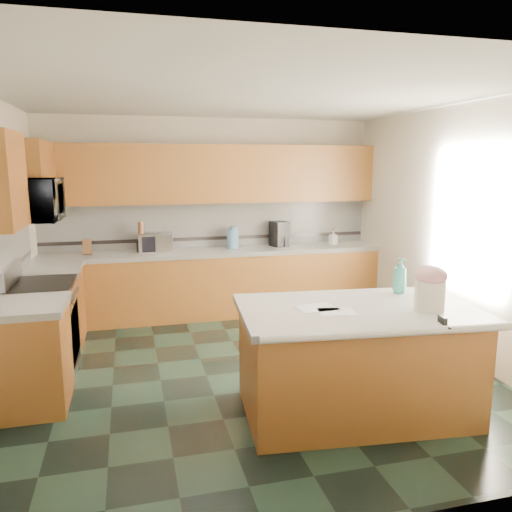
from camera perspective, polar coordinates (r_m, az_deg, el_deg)
name	(u,v)px	position (r m, az deg, el deg)	size (l,w,h in m)	color
floor	(250,371)	(5.20, -0.66, -13.00)	(4.60, 4.60, 0.00)	black
ceiling	(250,94)	(4.81, -0.73, 17.98)	(4.60, 4.60, 0.00)	white
wall_back	(211,216)	(7.08, -5.17, 4.57)	(4.60, 0.04, 2.70)	beige
wall_front	(355,303)	(2.67, 11.27, -5.31)	(4.60, 0.04, 2.70)	beige
wall_right	(458,232)	(5.82, 22.10, 2.59)	(0.04, 4.60, 2.70)	beige
back_base_cab	(216,285)	(6.93, -4.62, -3.29)	(4.60, 0.60, 0.86)	#5A2E11
back_countertop	(215,252)	(6.83, -4.67, 0.47)	(4.60, 0.64, 0.06)	white
back_upper_cab	(212,174)	(6.87, -5.00, 9.32)	(4.60, 0.33, 0.78)	#5A2E11
back_backsplash	(211,224)	(7.06, -5.11, 3.61)	(4.60, 0.02, 0.63)	silver
back_accent_band	(212,238)	(7.08, -5.08, 2.04)	(4.60, 0.01, 0.05)	black
left_base_cab_rear	(55,309)	(6.21, -22.03, -5.65)	(0.60, 0.82, 0.86)	#5A2E11
left_counter_rear	(52,270)	(6.10, -22.32, -1.49)	(0.64, 0.82, 0.06)	white
left_base_cab_front	(30,358)	(4.77, -24.39, -10.62)	(0.60, 0.72, 0.86)	#5A2E11
left_counter_front	(26,307)	(4.63, -24.81, -5.28)	(0.64, 0.72, 0.06)	white
left_backsplash	(6,252)	(5.38, -26.64, 0.41)	(0.02, 2.30, 0.63)	silver
left_accent_band	(9,272)	(5.41, -26.41, -1.62)	(0.01, 2.30, 0.05)	black
left_upper_cab_rear	(33,176)	(6.14, -24.09, 8.35)	(0.33, 1.09, 0.78)	#5A2E11
range_body	(44,330)	(5.46, -23.09, -7.79)	(0.60, 0.76, 0.88)	#B7B7BC
range_oven_door	(75,331)	(5.43, -20.01, -8.11)	(0.02, 0.68, 0.55)	black
range_cooktop	(40,285)	(5.34, -23.44, -3.08)	(0.62, 0.78, 0.04)	black
range_handle	(75,295)	(5.32, -19.94, -4.21)	(0.02, 0.02, 0.66)	#B7B7BC
range_backguard	(10,275)	(5.36, -26.27, -1.93)	(0.06, 0.76, 0.18)	#B7B7BC
microwave	(33,200)	(5.22, -24.10, 5.85)	(0.73, 0.50, 0.41)	#B7B7BC
island_base	(355,363)	(4.34, 11.29, -11.95)	(1.82, 1.04, 0.86)	#5A2E11
island_top	(357,310)	(4.19, 11.51, -6.11)	(1.92, 1.14, 0.06)	white
island_bullnose	(393,333)	(3.71, 15.39, -8.47)	(0.06, 0.06, 1.92)	white
treat_jar	(430,295)	(4.20, 19.23, -4.26)	(0.24, 0.24, 0.25)	beige
treat_jar_lid	(431,275)	(4.17, 19.37, -2.10)	(0.26, 0.26, 0.16)	#D18F97
treat_jar_knob	(431,269)	(4.16, 19.41, -1.39)	(0.03, 0.03, 0.08)	tan
treat_jar_knob_end_l	(427,269)	(4.13, 18.92, -1.42)	(0.04, 0.04, 0.04)	tan
treat_jar_knob_end_r	(436,269)	(4.18, 19.90, -1.35)	(0.04, 0.04, 0.04)	tan
soap_bottle_island	(400,276)	(4.69, 16.13, -2.16)	(0.12, 0.12, 0.32)	teal
paper_sheet_a	(337,312)	(4.01, 9.24, -6.29)	(0.28, 0.21, 0.00)	white
paper_sheet_b	(316,308)	(4.09, 6.93, -5.90)	(0.32, 0.24, 0.00)	white
clamp_body	(442,322)	(3.92, 20.53, -7.09)	(0.03, 0.10, 0.09)	black
clamp_handle	(447,327)	(3.88, 21.02, -7.62)	(0.02, 0.02, 0.07)	black
knife_block	(87,247)	(6.79, -18.74, 0.96)	(0.10, 0.09, 0.19)	#472814
utensil_crock	(141,246)	(6.80, -12.96, 1.14)	(0.13, 0.13, 0.16)	black
utensil_bundle	(141,231)	(6.77, -13.02, 2.81)	(0.08, 0.08, 0.24)	#472814
toaster_oven	(156,243)	(6.77, -11.35, 1.50)	(0.42, 0.29, 0.24)	#B7B7BC
toaster_oven_door	(157,244)	(6.64, -11.28, 1.33)	(0.38, 0.01, 0.20)	black
paper_towel	(234,237)	(6.95, -2.58, 2.14)	(0.13, 0.13, 0.30)	white
paper_towel_base	(234,247)	(6.97, -2.57, 1.01)	(0.20, 0.20, 0.01)	#B7B7BC
water_jug	(233,239)	(6.91, -2.66, 1.98)	(0.16, 0.16, 0.27)	#5384A7
water_jug_neck	(233,228)	(6.89, -2.68, 3.23)	(0.08, 0.08, 0.04)	#5384A7
coffee_maker	(279,234)	(7.09, 2.68, 2.54)	(0.21, 0.23, 0.35)	black
coffee_carafe	(280,242)	(7.06, 2.80, 1.65)	(0.15, 0.15, 0.15)	black
soap_bottle_back	(333,237)	(7.35, 8.82, 2.14)	(0.09, 0.10, 0.21)	white
soap_back_cap	(333,229)	(7.34, 8.85, 3.06)	(0.02, 0.02, 0.03)	red
window_light_proxy	(469,220)	(5.63, 23.16, 3.81)	(0.02, 1.40, 1.10)	white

